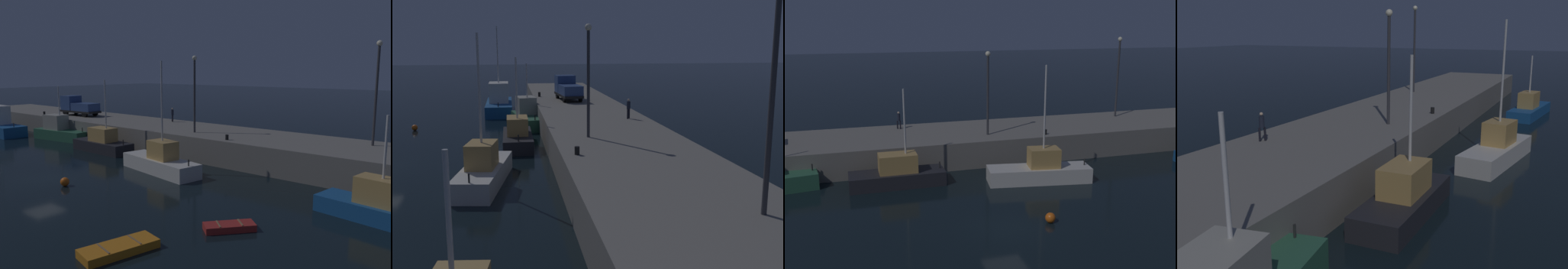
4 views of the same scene
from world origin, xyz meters
TOP-DOWN VIEW (x-y plane):
  - ground_plane at (0.00, 0.00)m, footprint 320.00×320.00m
  - pier_quay at (0.00, 15.83)m, footprint 79.56×8.46m
  - fishing_boat_white at (5.31, 7.25)m, footprint 8.04×3.38m
  - fishing_trawler_green at (-5.20, 9.46)m, footprint 7.02×2.33m
  - mooring_buoy_near at (2.87, 0.08)m, footprint 0.63×0.63m
  - lamp_post_west at (3.24, 13.89)m, footprint 0.44×0.44m
  - lamp_post_east at (18.38, 17.74)m, footprint 0.44×0.44m
  - dockworker at (-3.90, 18.35)m, footprint 0.41×0.41m
  - bollard_central at (8.07, 12.47)m, footprint 0.28×0.28m

SIDE VIEW (x-z plane):
  - ground_plane at x=0.00m, z-range 0.00..0.00m
  - mooring_buoy_near at x=2.87m, z-range 0.00..0.63m
  - fishing_trawler_green at x=-5.20m, z-range -2.74..4.49m
  - fishing_boat_white at x=5.31m, z-range -3.55..5.31m
  - pier_quay at x=0.00m, z-range 0.00..2.28m
  - bollard_central at x=8.07m, z-range 2.28..2.73m
  - dockworker at x=-3.90m, z-range 2.39..4.00m
  - lamp_post_west at x=3.24m, z-range 2.94..10.14m
  - lamp_post_east at x=18.38m, z-range 2.95..11.06m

